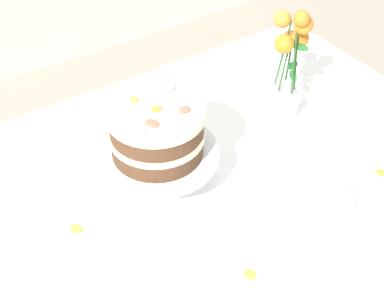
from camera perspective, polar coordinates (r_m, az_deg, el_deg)
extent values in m
cube|color=white|center=(1.41, 1.95, -3.91)|extent=(1.40, 1.00, 0.03)
cylinder|color=brown|center=(2.17, 8.68, 1.40)|extent=(0.06, 0.06, 0.71)
cube|color=white|center=(1.39, -3.30, -3.83)|extent=(0.36, 0.36, 0.00)
cylinder|color=silver|center=(1.38, -3.31, -3.64)|extent=(0.11, 0.11, 0.01)
cylinder|color=silver|center=(1.35, -3.38, -2.34)|extent=(0.03, 0.03, 0.07)
cylinder|color=silver|center=(1.32, -3.45, -0.96)|extent=(0.29, 0.29, 0.01)
cylinder|color=brown|center=(1.31, -3.50, -0.06)|extent=(0.21, 0.21, 0.04)
cylinder|color=beige|center=(1.29, -3.55, 0.95)|extent=(0.22, 0.22, 0.02)
cylinder|color=brown|center=(1.27, -3.60, 1.99)|extent=(0.21, 0.21, 0.04)
cylinder|color=beige|center=(1.25, -3.66, 3.12)|extent=(0.22, 0.22, 0.02)
ellipsoid|color=#E56B51|center=(1.20, -4.07, 2.11)|extent=(0.03, 0.04, 0.01)
ellipsoid|color=pink|center=(1.25, -4.17, 3.72)|extent=(0.04, 0.03, 0.00)
ellipsoid|color=orange|center=(1.24, -3.61, 3.59)|extent=(0.03, 0.02, 0.01)
ellipsoid|color=pink|center=(1.30, -2.09, 5.67)|extent=(0.04, 0.03, 0.01)
ellipsoid|color=yellow|center=(1.27, -5.85, 4.53)|extent=(0.02, 0.03, 0.01)
ellipsoid|color=#E56B51|center=(1.24, -0.75, 3.49)|extent=(0.03, 0.03, 0.01)
ellipsoid|color=pink|center=(1.18, -5.22, 1.19)|extent=(0.03, 0.02, 0.00)
cylinder|color=silver|center=(1.59, 9.31, 3.80)|extent=(0.07, 0.07, 0.07)
cone|color=silver|center=(1.56, 9.54, 5.56)|extent=(0.09, 0.09, 0.05)
cylinder|color=#2D6028|center=(1.53, 10.32, 8.13)|extent=(0.03, 0.01, 0.13)
sphere|color=orange|center=(1.51, 10.88, 10.41)|extent=(0.04, 0.04, 0.04)
ellipsoid|color=#236B2D|center=(1.53, 10.09, 7.81)|extent=(0.05, 0.03, 0.01)
cylinder|color=#2D6028|center=(1.53, 9.72, 8.12)|extent=(0.02, 0.02, 0.13)
sphere|color=orange|center=(1.51, 9.93, 10.36)|extent=(0.05, 0.05, 0.05)
cylinder|color=#2D6028|center=(1.50, 9.16, 8.99)|extent=(0.02, 0.02, 0.20)
sphere|color=orange|center=(1.46, 9.10, 12.34)|extent=(0.04, 0.04, 0.04)
cylinder|color=#2D6028|center=(1.50, 9.29, 7.72)|extent=(0.03, 0.01, 0.14)
sphere|color=orange|center=(1.45, 9.27, 9.94)|extent=(0.05, 0.05, 0.05)
cylinder|color=#2D6028|center=(1.48, 10.31, 8.79)|extent=(0.01, 0.03, 0.22)
sphere|color=orange|center=(1.41, 10.99, 12.32)|extent=(0.04, 0.04, 0.04)
ellipsoid|color=#236B2D|center=(1.52, 10.15, 6.82)|extent=(0.03, 0.05, 0.02)
cylinder|color=#2D6028|center=(1.50, 10.44, 8.61)|extent=(0.01, 0.02, 0.19)
sphere|color=orange|center=(1.45, 11.16, 11.74)|extent=(0.05, 0.05, 0.05)
ellipsoid|color=#236B2D|center=(1.49, 10.91, 9.56)|extent=(0.03, 0.05, 0.02)
cylinder|color=white|center=(1.35, 14.26, -6.70)|extent=(0.11, 0.11, 0.01)
cylinder|color=white|center=(1.33, 14.46, -5.82)|extent=(0.07, 0.07, 0.05)
torus|color=white|center=(1.36, 15.88, -4.92)|extent=(0.03, 0.01, 0.03)
ellipsoid|color=yellow|center=(1.31, -11.61, -8.35)|extent=(0.04, 0.04, 0.01)
ellipsoid|color=pink|center=(1.56, -3.85, 2.15)|extent=(0.04, 0.02, 0.01)
ellipsoid|color=orange|center=(1.48, 18.62, -2.79)|extent=(0.04, 0.04, 0.00)
ellipsoid|color=yellow|center=(1.21, 5.89, -12.96)|extent=(0.03, 0.03, 0.00)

